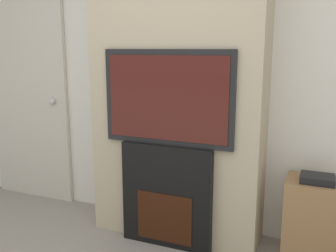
% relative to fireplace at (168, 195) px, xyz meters
% --- Properties ---
extents(wall_back, '(6.00, 0.06, 2.70)m').
position_rel_fireplace_xyz_m(wall_back, '(0.00, 0.43, 0.96)').
color(wall_back, silver).
rests_on(wall_back, ground_plane).
extents(chimney_breast, '(1.30, 0.39, 2.70)m').
position_rel_fireplace_xyz_m(chimney_breast, '(0.00, 0.20, 0.96)').
color(chimney_breast, '#BCAD8E').
rests_on(chimney_breast, ground_plane).
extents(fireplace, '(0.69, 0.15, 0.78)m').
position_rel_fireplace_xyz_m(fireplace, '(0.00, 0.00, 0.00)').
color(fireplace, black).
rests_on(fireplace, ground_plane).
extents(television, '(0.97, 0.07, 0.68)m').
position_rel_fireplace_xyz_m(television, '(0.00, -0.00, 0.73)').
color(television, black).
rests_on(television, fireplace).
extents(media_stand, '(0.40, 0.32, 0.62)m').
position_rel_fireplace_xyz_m(media_stand, '(1.02, 0.21, -0.09)').
color(media_stand, '#997047').
rests_on(media_stand, ground_plane).
extents(entry_door, '(0.89, 0.09, 2.03)m').
position_rel_fireplace_xyz_m(entry_door, '(-1.61, 0.37, 0.63)').
color(entry_door, beige).
rests_on(entry_door, ground_plane).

